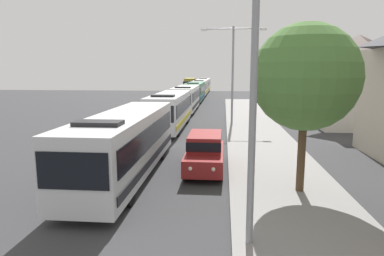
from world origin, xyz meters
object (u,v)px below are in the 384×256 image
object	(u,v)px
bus_lead	(126,142)
white_suv	(205,151)
box_truck_oncoming	(190,85)
bus_second_in_line	(170,110)
bus_middle	(186,98)
streetlamp_near	(254,61)
streetlamp_mid	(233,65)
bus_rear	(200,87)
roadside_tree	(306,77)
bus_fourth_in_line	(195,91)
bus_tail_end	(204,84)

from	to	relation	value
bus_lead	white_suv	world-z (taller)	bus_lead
bus_lead	box_truck_oncoming	size ratio (longest dim) A/B	1.70
bus_second_in_line	bus_middle	bearing A→B (deg)	90.00
streetlamp_near	bus_second_in_line	bearing A→B (deg)	105.25
streetlamp_near	bus_middle	bearing A→B (deg)	99.41
bus_lead	streetlamp_mid	xyz separation A→B (m)	(5.40, 16.40, 3.79)
bus_lead	box_truck_oncoming	bearing A→B (deg)	92.94
bus_rear	streetlamp_near	size ratio (longest dim) A/B	1.48
bus_rear	roadside_tree	distance (m)	54.77
bus_fourth_in_line	roadside_tree	distance (m)	41.67
bus_middle	roadside_tree	size ratio (longest dim) A/B	1.65
bus_fourth_in_line	roadside_tree	bearing A→B (deg)	-79.19
bus_tail_end	white_suv	size ratio (longest dim) A/B	2.42
box_truck_oncoming	streetlamp_near	size ratio (longest dim) A/B	0.83
streetlamp_near	bus_fourth_in_line	bearing A→B (deg)	96.79
streetlamp_mid	roadside_tree	distance (m)	18.30
bus_lead	streetlamp_mid	size ratio (longest dim) A/B	1.34
bus_lead	white_suv	xyz separation A→B (m)	(3.70, 1.27, -0.66)
bus_tail_end	white_suv	distance (m)	64.42
bus_rear	box_truck_oncoming	bearing A→B (deg)	105.60
bus_tail_end	bus_rear	bearing A→B (deg)	-90.00
bus_middle	streetlamp_mid	distance (m)	11.90
bus_middle	bus_rear	bearing A→B (deg)	90.00
bus_second_in_line	roadside_tree	bearing A→B (deg)	-62.93
streetlamp_mid	roadside_tree	bearing A→B (deg)	-82.48
bus_tail_end	streetlamp_near	xyz separation A→B (m)	(5.40, -71.86, 3.62)
bus_rear	streetlamp_near	world-z (taller)	streetlamp_near
white_suv	box_truck_oncoming	size ratio (longest dim) A/B	0.71
bus_rear	roadside_tree	xyz separation A→B (m)	(7.79, -54.12, 3.09)
streetlamp_mid	roadside_tree	xyz separation A→B (m)	(2.39, -18.13, -0.70)
roadside_tree	bus_second_in_line	bearing A→B (deg)	117.07
bus_rear	streetlamp_mid	distance (m)	36.59
bus_lead	bus_second_in_line	world-z (taller)	same
bus_second_in_line	roadside_tree	distance (m)	17.40
white_suv	streetlamp_near	world-z (taller)	streetlamp_near
bus_middle	streetlamp_mid	size ratio (longest dim) A/B	1.27
bus_tail_end	roadside_tree	world-z (taller)	roadside_tree
bus_rear	bus_tail_end	world-z (taller)	same
roadside_tree	white_suv	bearing A→B (deg)	143.83
bus_lead	streetlamp_mid	bearing A→B (deg)	71.79
bus_second_in_line	bus_middle	world-z (taller)	same
bus_middle	roadside_tree	world-z (taller)	roadside_tree
box_truck_oncoming	white_suv	bearing A→B (deg)	-83.66
bus_second_in_line	bus_middle	xyz separation A→B (m)	(-0.00, 12.78, -0.00)
white_suv	streetlamp_mid	xyz separation A→B (m)	(1.70, 15.14, 4.45)
bus_lead	bus_tail_end	bearing A→B (deg)	90.00
bus_fourth_in_line	bus_tail_end	xyz separation A→B (m)	(0.00, 26.49, 0.00)
box_truck_oncoming	roadside_tree	xyz separation A→B (m)	(11.09, -65.95, 3.09)
bus_second_in_line	box_truck_oncoming	distance (m)	50.81
bus_fourth_in_line	streetlamp_near	xyz separation A→B (m)	(5.40, -45.37, 3.62)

